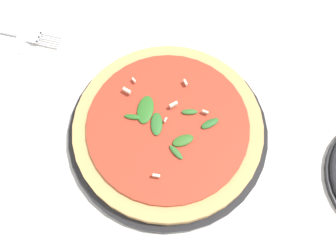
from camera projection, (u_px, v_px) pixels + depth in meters
name	position (u px, v px, depth m)	size (l,w,h in m)	color
ground_plane	(144.00, 150.00, 0.60)	(6.00, 6.00, 0.00)	silver
pizza_arugula_main	(168.00, 129.00, 0.60)	(0.31, 0.31, 0.05)	black
napkin	(1.00, 31.00, 0.69)	(0.12, 0.08, 0.01)	white
fork	(4.00, 30.00, 0.68)	(0.21, 0.03, 0.00)	silver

